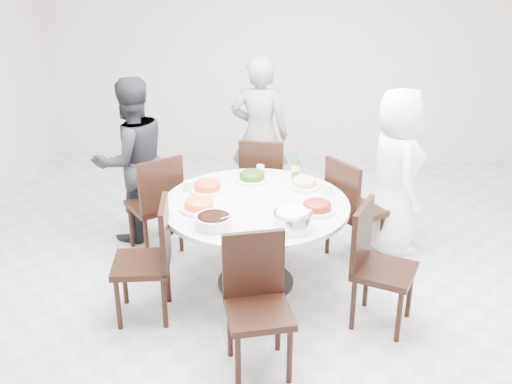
# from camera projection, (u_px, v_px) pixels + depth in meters

# --- Properties ---
(floor) EXTENTS (6.00, 6.00, 0.01)m
(floor) POSITION_uv_depth(u_px,v_px,m) (272.00, 278.00, 5.15)
(floor) COLOR #BBBBC0
(floor) RESTS_ON ground
(wall_back) EXTENTS (6.00, 0.01, 2.80)m
(wall_back) POSITION_uv_depth(u_px,v_px,m) (284.00, 50.00, 7.33)
(wall_back) COLOR silver
(wall_back) RESTS_ON ground
(dining_table) EXTENTS (1.50, 1.50, 0.75)m
(dining_table) POSITION_uv_depth(u_px,v_px,m) (256.00, 244.00, 4.93)
(dining_table) COLOR silver
(dining_table) RESTS_ON floor
(chair_ne) EXTENTS (0.59, 0.59, 0.95)m
(chair_ne) POSITION_uv_depth(u_px,v_px,m) (356.00, 208.00, 5.32)
(chair_ne) COLOR black
(chair_ne) RESTS_ON floor
(chair_n) EXTENTS (0.47, 0.47, 0.95)m
(chair_n) POSITION_uv_depth(u_px,v_px,m) (264.00, 182.00, 5.89)
(chair_n) COLOR black
(chair_n) RESTS_ON floor
(chair_nw) EXTENTS (0.59, 0.59, 0.95)m
(chair_nw) POSITION_uv_depth(u_px,v_px,m) (154.00, 203.00, 5.43)
(chair_nw) COLOR black
(chair_nw) RESTS_ON floor
(chair_sw) EXTENTS (0.47, 0.47, 0.95)m
(chair_sw) POSITION_uv_depth(u_px,v_px,m) (141.00, 261.00, 4.47)
(chair_sw) COLOR black
(chair_sw) RESTS_ON floor
(chair_s) EXTENTS (0.51, 0.51, 0.95)m
(chair_s) POSITION_uv_depth(u_px,v_px,m) (259.00, 310.00, 3.90)
(chair_s) COLOR black
(chair_s) RESTS_ON floor
(chair_se) EXTENTS (0.55, 0.55, 0.95)m
(chair_se) POSITION_uv_depth(u_px,v_px,m) (385.00, 268.00, 4.38)
(chair_se) COLOR black
(chair_se) RESTS_ON floor
(diner_right) EXTENTS (0.61, 0.82, 1.53)m
(diner_right) POSITION_uv_depth(u_px,v_px,m) (395.00, 172.00, 5.35)
(diner_right) COLOR white
(diner_right) RESTS_ON floor
(diner_middle) EXTENTS (0.64, 0.45, 1.64)m
(diner_middle) POSITION_uv_depth(u_px,v_px,m) (260.00, 135.00, 6.12)
(diner_middle) COLOR black
(diner_middle) RESTS_ON floor
(diner_left) EXTENTS (0.97, 0.94, 1.57)m
(diner_left) POSITION_uv_depth(u_px,v_px,m) (132.00, 160.00, 5.56)
(diner_left) COLOR black
(diner_left) RESTS_ON floor
(dish_greens) EXTENTS (0.28, 0.28, 0.07)m
(dish_greens) POSITION_uv_depth(u_px,v_px,m) (252.00, 177.00, 5.18)
(dish_greens) COLOR white
(dish_greens) RESTS_ON dining_table
(dish_pale) EXTENTS (0.27, 0.27, 0.07)m
(dish_pale) POSITION_uv_depth(u_px,v_px,m) (304.00, 183.00, 5.04)
(dish_pale) COLOR white
(dish_pale) RESTS_ON dining_table
(dish_orange) EXTENTS (0.28, 0.28, 0.08)m
(dish_orange) POSITION_uv_depth(u_px,v_px,m) (207.00, 187.00, 4.97)
(dish_orange) COLOR white
(dish_orange) RESTS_ON dining_table
(dish_redbrown) EXTENTS (0.28, 0.28, 0.07)m
(dish_redbrown) POSITION_uv_depth(u_px,v_px,m) (317.00, 208.00, 4.61)
(dish_redbrown) COLOR white
(dish_redbrown) RESTS_ON dining_table
(dish_tofu) EXTENTS (0.29, 0.29, 0.08)m
(dish_tofu) POSITION_uv_depth(u_px,v_px,m) (199.00, 205.00, 4.64)
(dish_tofu) COLOR white
(dish_tofu) RESTS_ON dining_table
(rice_bowl) EXTENTS (0.29, 0.29, 0.12)m
(rice_bowl) POSITION_uv_depth(u_px,v_px,m) (293.00, 221.00, 4.34)
(rice_bowl) COLOR silver
(rice_bowl) RESTS_ON dining_table
(soup_bowl) EXTENTS (0.27, 0.27, 0.08)m
(soup_bowl) POSITION_uv_depth(u_px,v_px,m) (214.00, 221.00, 4.38)
(soup_bowl) COLOR white
(soup_bowl) RESTS_ON dining_table
(beverage_bottle) EXTENTS (0.07, 0.07, 0.25)m
(beverage_bottle) POSITION_uv_depth(u_px,v_px,m) (296.00, 166.00, 5.17)
(beverage_bottle) COLOR #2C702F
(beverage_bottle) RESTS_ON dining_table
(tea_cups) EXTENTS (0.07, 0.07, 0.08)m
(tea_cups) POSITION_uv_depth(u_px,v_px,m) (260.00, 171.00, 5.29)
(tea_cups) COLOR white
(tea_cups) RESTS_ON dining_table
(chopsticks) EXTENTS (0.24, 0.04, 0.01)m
(chopsticks) POSITION_uv_depth(u_px,v_px,m) (257.00, 171.00, 5.38)
(chopsticks) COLOR tan
(chopsticks) RESTS_ON dining_table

